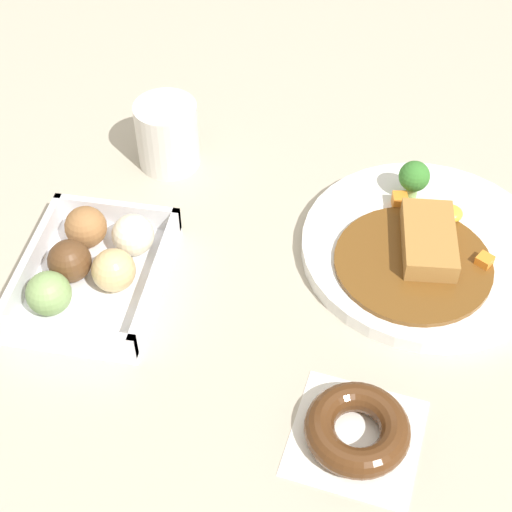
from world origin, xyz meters
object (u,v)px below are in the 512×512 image
chocolate_ring_donut (357,430)px  donut_box (93,267)px  curry_plate (424,247)px  coffee_mug (168,135)px

chocolate_ring_donut → donut_box: bearing=-115.6°
donut_box → chocolate_ring_donut: (0.14, 0.30, -0.01)m
curry_plate → donut_box: bearing=-73.7°
chocolate_ring_donut → coffee_mug: size_ratio=1.56×
curry_plate → donut_box: curry_plate is taller
donut_box → coffee_mug: size_ratio=2.18×
curry_plate → coffee_mug: (-0.11, -0.33, 0.03)m
donut_box → curry_plate: bearing=106.3°
coffee_mug → donut_box: bearing=-8.0°
curry_plate → chocolate_ring_donut: 0.25m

